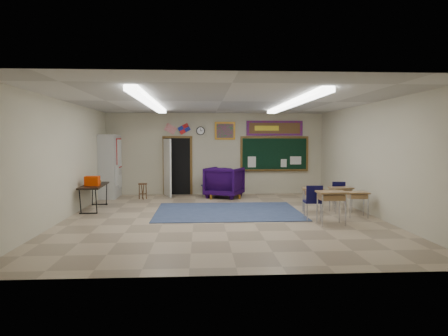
{
  "coord_description": "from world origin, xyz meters",
  "views": [
    {
      "loc": [
        -0.55,
        -10.27,
        2.01
      ],
      "look_at": [
        0.14,
        1.5,
        1.18
      ],
      "focal_mm": 32.0,
      "sensor_mm": 36.0,
      "label": 1
    }
  ],
  "objects": [
    {
      "name": "wall_clock",
      "position": [
        -0.55,
        4.47,
        2.35
      ],
      "size": [
        0.32,
        0.05,
        0.32
      ],
      "color": "black",
      "rests_on": "back_wall"
    },
    {
      "name": "student_desk_front_right",
      "position": [
        3.35,
        0.54,
        0.39
      ],
      "size": [
        0.65,
        0.53,
        0.7
      ],
      "rotation": [
        0.0,
        0.0,
        0.18
      ],
      "color": "#9E7349",
      "rests_on": "floor"
    },
    {
      "name": "student_desk_back_left",
      "position": [
        2.54,
        -1.07,
        0.45
      ],
      "size": [
        0.67,
        0.51,
        0.8
      ],
      "rotation": [
        0.0,
        0.0,
        0.01
      ],
      "color": "#9E7349",
      "rests_on": "floor"
    },
    {
      "name": "area_rug",
      "position": [
        0.2,
        0.8,
        0.01
      ],
      "size": [
        4.0,
        3.0,
        0.02
      ],
      "primitive_type": "cube",
      "color": "#354466",
      "rests_on": "floor"
    },
    {
      "name": "folding_table",
      "position": [
        -3.65,
        1.43,
        0.39
      ],
      "size": [
        0.66,
        1.76,
        0.98
      ],
      "rotation": [
        0.0,
        0.0,
        0.05
      ],
      "color": "black",
      "rests_on": "floor"
    },
    {
      "name": "student_chair_reading",
      "position": [
        -0.29,
        3.76,
        0.39
      ],
      "size": [
        0.54,
        0.54,
        0.78
      ],
      "primitive_type": null,
      "rotation": [
        0.0,
        0.0,
        3.7
      ],
      "color": "black",
      "rests_on": "floor"
    },
    {
      "name": "bulletin_board",
      "position": [
        2.2,
        4.47,
        2.45
      ],
      "size": [
        2.1,
        0.05,
        0.55
      ],
      "color": "#B10F1C",
      "rests_on": "back_wall"
    },
    {
      "name": "back_wall",
      "position": [
        0.0,
        4.5,
        1.5
      ],
      "size": [
        8.0,
        0.04,
        3.0
      ],
      "primitive_type": "cube",
      "color": "#ABA58B",
      "rests_on": "floor"
    },
    {
      "name": "wall_flags",
      "position": [
        -1.4,
        4.44,
        2.48
      ],
      "size": [
        1.16,
        0.06,
        0.7
      ],
      "primitive_type": null,
      "color": "red",
      "rests_on": "back_wall"
    },
    {
      "name": "framed_art_print",
      "position": [
        0.35,
        4.47,
        2.35
      ],
      "size": [
        0.75,
        0.05,
        0.65
      ],
      "color": "#9A661D",
      "rests_on": "back_wall"
    },
    {
      "name": "storage_cabinet",
      "position": [
        -3.71,
        3.85,
        1.1
      ],
      "size": [
        0.59,
        1.25,
        2.2
      ],
      "color": "#A1A19D",
      "rests_on": "floor"
    },
    {
      "name": "fluorescent_strips",
      "position": [
        0.0,
        0.0,
        2.94
      ],
      "size": [
        3.86,
        6.0,
        0.1
      ],
      "primitive_type": null,
      "color": "white",
      "rests_on": "ceiling"
    },
    {
      "name": "student_chair_desk_b",
      "position": [
        3.38,
        0.74,
        0.41
      ],
      "size": [
        0.48,
        0.48,
        0.81
      ],
      "primitive_type": null,
      "rotation": [
        0.0,
        0.0,
        -0.19
      ],
      "color": "black",
      "rests_on": "floor"
    },
    {
      "name": "student_chair_desk_a",
      "position": [
        2.25,
        -0.52,
        0.45
      ],
      "size": [
        0.47,
        0.47,
        0.89
      ],
      "primitive_type": null,
      "rotation": [
        0.0,
        0.0,
        3.09
      ],
      "color": "black",
      "rests_on": "floor"
    },
    {
      "name": "student_desk_back_right",
      "position": [
        3.51,
        -0.21,
        0.37
      ],
      "size": [
        0.58,
        0.45,
        0.67
      ],
      "rotation": [
        0.0,
        0.0,
        -0.07
      ],
      "color": "#9E7349",
      "rests_on": "floor"
    },
    {
      "name": "ceiling",
      "position": [
        0.0,
        0.0,
        3.0
      ],
      "size": [
        8.0,
        9.0,
        0.04
      ],
      "primitive_type": "cube",
      "color": "silver",
      "rests_on": "back_wall"
    },
    {
      "name": "student_desk_front_left",
      "position": [
        2.52,
        0.45,
        0.39
      ],
      "size": [
        0.64,
        0.52,
        0.69
      ],
      "rotation": [
        0.0,
        0.0,
        -0.17
      ],
      "color": "#9E7349",
      "rests_on": "floor"
    },
    {
      "name": "wingback_armchair",
      "position": [
        0.28,
        3.63,
        0.54
      ],
      "size": [
        1.53,
        1.55,
        1.07
      ],
      "primitive_type": "imported",
      "rotation": [
        0.0,
        0.0,
        2.71
      ],
      "color": "black",
      "rests_on": "floor"
    },
    {
      "name": "front_wall",
      "position": [
        0.0,
        -4.5,
        1.5
      ],
      "size": [
        8.0,
        0.04,
        3.0
      ],
      "primitive_type": "cube",
      "color": "#ABA58B",
      "rests_on": "floor"
    },
    {
      "name": "right_wall",
      "position": [
        4.0,
        0.0,
        1.5
      ],
      "size": [
        0.04,
        9.0,
        3.0
      ],
      "primitive_type": "cube",
      "color": "#ABA58B",
      "rests_on": "floor"
    },
    {
      "name": "chalkboard",
      "position": [
        2.2,
        4.46,
        1.46
      ],
      "size": [
        2.55,
        0.14,
        1.3
      ],
      "color": "brown",
      "rests_on": "back_wall"
    },
    {
      "name": "floor",
      "position": [
        0.0,
        0.0,
        0.0
      ],
      "size": [
        9.0,
        9.0,
        0.0
      ],
      "primitive_type": "plane",
      "color": "tan",
      "rests_on": "ground"
    },
    {
      "name": "wooden_stool",
      "position": [
        -2.53,
        3.35,
        0.28
      ],
      "size": [
        0.31,
        0.31,
        0.54
      ],
      "color": "#502D18",
      "rests_on": "floor"
    },
    {
      "name": "left_wall",
      "position": [
        -4.0,
        0.0,
        1.5
      ],
      "size": [
        0.04,
        9.0,
        3.0
      ],
      "primitive_type": "cube",
      "color": "#ABA58B",
      "rests_on": "floor"
    },
    {
      "name": "doorway",
      "position": [
        -1.5,
        4.35,
        1.06
      ],
      "size": [
        1.1,
        0.89,
        2.16
      ],
      "color": "black",
      "rests_on": "back_wall"
    }
  ]
}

